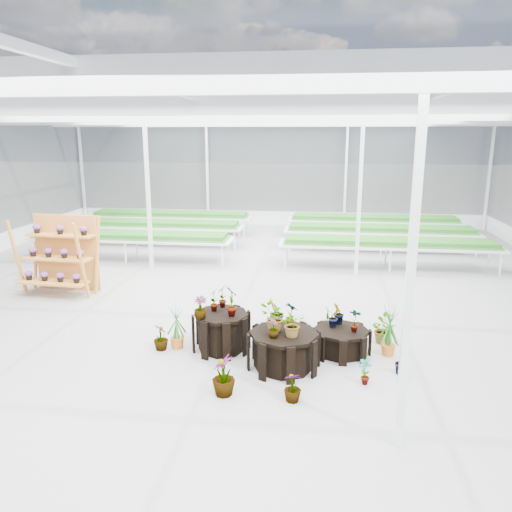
# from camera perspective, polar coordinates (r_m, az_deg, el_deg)

# --- Properties ---
(ground_plane) EXTENTS (24.00, 24.00, 0.00)m
(ground_plane) POSITION_cam_1_polar(r_m,az_deg,el_deg) (10.79, -3.43, -7.54)
(ground_plane) COLOR gray
(ground_plane) RESTS_ON ground
(greenhouse_shell) EXTENTS (18.00, 24.00, 4.50)m
(greenhouse_shell) POSITION_cam_1_polar(r_m,az_deg,el_deg) (10.19, -3.61, 4.32)
(greenhouse_shell) COLOR white
(greenhouse_shell) RESTS_ON ground
(steel_frame) EXTENTS (18.00, 24.00, 4.50)m
(steel_frame) POSITION_cam_1_polar(r_m,az_deg,el_deg) (10.19, -3.61, 4.32)
(steel_frame) COLOR silver
(steel_frame) RESTS_ON ground
(nursery_benches) EXTENTS (16.00, 7.00, 0.84)m
(nursery_benches) POSITION_cam_1_polar(r_m,az_deg,el_deg) (17.53, 0.86, 2.25)
(nursery_benches) COLOR silver
(nursery_benches) RESTS_ON ground
(plinth_tall) EXTENTS (1.35, 1.35, 0.71)m
(plinth_tall) POSITION_cam_1_polar(r_m,az_deg,el_deg) (9.37, -3.97, -8.59)
(plinth_tall) COLOR black
(plinth_tall) RESTS_ON ground
(plinth_mid) EXTENTS (1.49, 1.49, 0.64)m
(plinth_mid) POSITION_cam_1_polar(r_m,az_deg,el_deg) (8.69, 3.18, -10.68)
(plinth_mid) COLOR black
(plinth_mid) RESTS_ON ground
(plinth_low) EXTENTS (1.08, 1.08, 0.47)m
(plinth_low) POSITION_cam_1_polar(r_m,az_deg,el_deg) (9.37, 9.69, -9.59)
(plinth_low) COLOR black
(plinth_low) RESTS_ON ground
(shelf_rack) EXTENTS (1.91, 1.11, 1.95)m
(shelf_rack) POSITION_cam_1_polar(r_m,az_deg,el_deg) (13.33, -21.72, 0.01)
(shelf_rack) COLOR #C1772E
(shelf_rack) RESTS_ON ground
(nursery_plants) EXTENTS (4.63, 3.30, 1.30)m
(nursery_plants) POSITION_cam_1_polar(r_m,az_deg,el_deg) (9.17, 2.55, -8.11)
(nursery_plants) COLOR #225F1A
(nursery_plants) RESTS_ON ground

